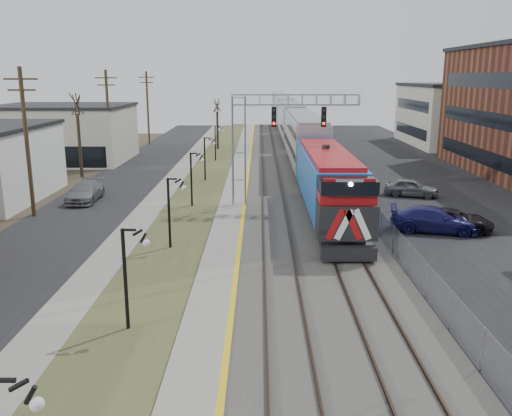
{
  "coord_description": "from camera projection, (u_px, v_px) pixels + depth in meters",
  "views": [
    {
      "loc": [
        0.99,
        -10.89,
        9.4
      ],
      "look_at": [
        0.81,
        16.91,
        2.6
      ],
      "focal_mm": 38.0,
      "sensor_mm": 36.0,
      "label": 1
    }
  ],
  "objects": [
    {
      "name": "sidewalk",
      "position": [
        167.0,
        187.0,
        46.85
      ],
      "size": [
        2.0,
        120.0,
        0.08
      ],
      "primitive_type": "cube",
      "color": "gray",
      "rests_on": "ground"
    },
    {
      "name": "platform",
      "position": [
        236.0,
        186.0,
        46.8
      ],
      "size": [
        2.0,
        120.0,
        0.24
      ],
      "primitive_type": "cube",
      "color": "gray",
      "rests_on": "ground"
    },
    {
      "name": "car_street_b",
      "position": [
        85.0,
        192.0,
        41.44
      ],
      "size": [
        2.18,
        5.1,
        1.46
      ],
      "primitive_type": "imported",
      "rotation": [
        0.0,
        0.0,
        0.03
      ],
      "color": "slate",
      "rests_on": "ground"
    },
    {
      "name": "car_lot_d",
      "position": [
        434.0,
        220.0,
        33.29
      ],
      "size": [
        5.65,
        3.29,
        1.54
      ],
      "primitive_type": "imported",
      "rotation": [
        0.0,
        0.0,
        1.34
      ],
      "color": "navy",
      "rests_on": "ground"
    },
    {
      "name": "car_lot_c",
      "position": [
        452.0,
        221.0,
        33.5
      ],
      "size": [
        5.34,
        3.41,
        1.37
      ],
      "primitive_type": "imported",
      "rotation": [
        0.0,
        0.0,
        1.32
      ],
      "color": "black",
      "rests_on": "ground"
    },
    {
      "name": "train",
      "position": [
        290.0,
        120.0,
        81.02
      ],
      "size": [
        3.0,
        108.65,
        5.33
      ],
      "color": "#1557B0",
      "rests_on": "ground"
    },
    {
      "name": "lampposts",
      "position": [
        170.0,
        212.0,
        30.13
      ],
      "size": [
        0.14,
        62.14,
        4.0
      ],
      "color": "black",
      "rests_on": "ground"
    },
    {
      "name": "grass_median",
      "position": [
        202.0,
        187.0,
        46.84
      ],
      "size": [
        4.0,
        120.0,
        0.06
      ],
      "primitive_type": "cube",
      "color": "#454D29",
      "rests_on": "ground"
    },
    {
      "name": "street_west",
      "position": [
        115.0,
        187.0,
        46.89
      ],
      "size": [
        7.0,
        120.0,
        0.04
      ],
      "primitive_type": "cube",
      "color": "black",
      "rests_on": "ground"
    },
    {
      "name": "track_far",
      "position": [
        312.0,
        184.0,
        46.72
      ],
      "size": [
        1.58,
        120.0,
        0.15
      ],
      "color": "#2D2119",
      "rests_on": "ballast_bed"
    },
    {
      "name": "ballast_bed",
      "position": [
        294.0,
        186.0,
        46.77
      ],
      "size": [
        8.0,
        120.0,
        0.2
      ],
      "primitive_type": "cube",
      "color": "#595651",
      "rests_on": "ground"
    },
    {
      "name": "track_near",
      "position": [
        271.0,
        184.0,
        46.74
      ],
      "size": [
        1.58,
        120.0,
        0.15
      ],
      "color": "#2D2119",
      "rests_on": "ballast_bed"
    },
    {
      "name": "utility_poles",
      "position": [
        27.0,
        144.0,
        36.01
      ],
      "size": [
        0.28,
        80.28,
        10.0
      ],
      "color": "#4C3823",
      "rests_on": "ground"
    },
    {
      "name": "platform_edge",
      "position": [
        247.0,
        185.0,
        46.76
      ],
      "size": [
        0.24,
        120.0,
        0.01
      ],
      "primitive_type": "cube",
      "color": "gold",
      "rests_on": "platform"
    },
    {
      "name": "fence",
      "position": [
        343.0,
        179.0,
        46.58
      ],
      "size": [
        0.04,
        120.0,
        1.6
      ],
      "primitive_type": "cube",
      "color": "gray",
      "rests_on": "ground"
    },
    {
      "name": "bare_trees",
      "position": [
        112.0,
        150.0,
        50.06
      ],
      "size": [
        12.3,
        42.3,
        5.95
      ],
      "color": "#382D23",
      "rests_on": "ground"
    },
    {
      "name": "parking_lot",
      "position": [
        433.0,
        188.0,
        46.71
      ],
      "size": [
        16.0,
        120.0,
        0.04
      ],
      "primitive_type": "cube",
      "color": "black",
      "rests_on": "ground"
    },
    {
      "name": "car_lot_e",
      "position": [
        411.0,
        188.0,
        43.1
      ],
      "size": [
        4.46,
        2.88,
        1.41
      ],
      "primitive_type": "imported",
      "rotation": [
        0.0,
        0.0,
        1.25
      ],
      "color": "slate",
      "rests_on": "ground"
    },
    {
      "name": "signal_gantry",
      "position": [
        263.0,
        131.0,
        38.68
      ],
      "size": [
        9.0,
        1.07,
        8.15
      ],
      "color": "gray",
      "rests_on": "ground"
    }
  ]
}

